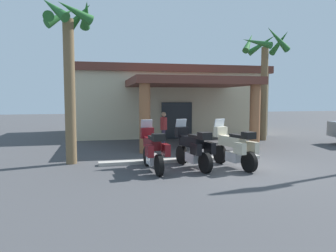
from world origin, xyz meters
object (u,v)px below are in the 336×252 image
motel_building (166,100)px  palm_tree_roadside (69,48)px  motorcycle_cream (234,147)px  motorcycle_maroon (153,149)px  motorcycle_black (193,148)px  pedestrian (164,127)px  palm_tree_near_portico (264,63)px

motel_building → palm_tree_roadside: 10.83m
motorcycle_cream → palm_tree_roadside: 6.65m
motel_building → palm_tree_roadside: (-5.67, -9.04, 1.88)m
motorcycle_cream → palm_tree_roadside: bearing=56.1°
motel_building → motorcycle_maroon: (-3.06, -10.87, -1.49)m
motorcycle_black → pedestrian: bearing=-13.6°
motorcycle_maroon → motorcycle_cream: same height
motorcycle_maroon → motorcycle_cream: bearing=-97.7°
motorcycle_cream → palm_tree_near_portico: bearing=-50.1°
motorcycle_maroon → pedestrian: size_ratio=1.32×
palm_tree_near_portico → palm_tree_roadside: bearing=-157.5°
pedestrian → motorcycle_cream: bearing=111.5°
motorcycle_maroon → motorcycle_black: (1.37, 0.01, 0.00)m
motel_building → motorcycle_cream: size_ratio=5.62×
pedestrian → palm_tree_near_portico: size_ratio=0.27×
motorcycle_black → motorcycle_cream: same height
palm_tree_near_portico → motorcycle_cream: bearing=-127.2°
palm_tree_roadside → motorcycle_maroon: bearing=-35.0°
motorcycle_maroon → palm_tree_near_portico: 10.22m
palm_tree_near_portico → motel_building: bearing=132.1°
motorcycle_black → motel_building: bearing=-20.9°
motel_building → palm_tree_near_portico: palm_tree_near_portico is taller
motel_building → motorcycle_black: size_ratio=5.60×
motorcycle_maroon → pedestrian: (1.50, 4.86, 0.27)m
motorcycle_maroon → pedestrian: 5.10m
motorcycle_cream → pedestrian: (-1.24, 5.08, 0.27)m
motorcycle_black → palm_tree_near_portico: (6.09, 5.98, 3.58)m
motorcycle_cream → motorcycle_black: bearing=67.5°
palm_tree_near_portico → palm_tree_roadside: (-10.07, -4.17, -0.20)m
motorcycle_black → motorcycle_cream: 1.39m
motorcycle_black → pedestrian: size_ratio=1.30×
motorcycle_cream → pedestrian: size_ratio=1.30×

